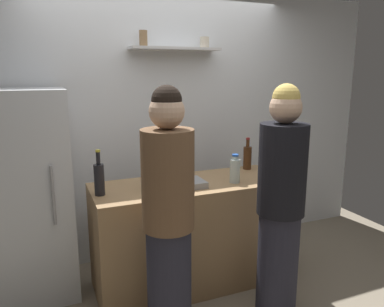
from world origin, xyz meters
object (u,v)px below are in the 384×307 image
water_bottle_plastic (235,170)px  wine_bottle_amber_glass (247,157)px  baking_pan (183,184)px  refrigerator (27,197)px  person_blonde (280,207)px  utensil_holder (169,171)px  wine_bottle_dark_glass (99,178)px  person_brown_jacket (168,221)px  wine_bottle_pale_glass (145,173)px

water_bottle_plastic → wine_bottle_amber_glass: bearing=46.9°
baking_pan → refrigerator: bearing=160.5°
refrigerator → person_blonde: bearing=-30.8°
refrigerator → wine_bottle_amber_glass: size_ratio=5.58×
refrigerator → utensil_holder: bearing=-6.0°
utensil_holder → wine_bottle_amber_glass: bearing=0.5°
baking_pan → wine_bottle_amber_glass: size_ratio=1.12×
baking_pan → water_bottle_plastic: 0.46m
wine_bottle_amber_glass → water_bottle_plastic: (-0.33, -0.35, -0.01)m
wine_bottle_dark_glass → person_brown_jacket: 0.70m
wine_bottle_amber_glass → wine_bottle_dark_glass: bearing=-170.1°
refrigerator → baking_pan: refrigerator is taller
utensil_holder → person_brown_jacket: bearing=-109.4°
refrigerator → utensil_holder: (1.15, -0.12, 0.13)m
refrigerator → person_blonde: (1.69, -1.01, 0.02)m
wine_bottle_amber_glass → refrigerator: bearing=176.7°
wine_bottle_pale_glass → wine_bottle_amber_glass: bearing=11.7°
water_bottle_plastic → person_blonde: size_ratio=0.14×
refrigerator → wine_bottle_pale_glass: bearing=-20.7°
utensil_holder → person_brown_jacket: 0.88m
water_bottle_plastic → baking_pan: bearing=174.0°
baking_pan → person_blonde: person_blonde is taller
wine_bottle_amber_glass → person_brown_jacket: 1.37m
person_brown_jacket → water_bottle_plastic: bearing=-72.9°
wine_bottle_pale_glass → wine_bottle_dark_glass: size_ratio=0.96×
baking_pan → person_blonde: size_ratio=0.20×
wine_bottle_dark_glass → wine_bottle_amber_glass: bearing=9.9°
person_blonde → person_brown_jacket: bearing=55.7°
utensil_holder → wine_bottle_amber_glass: wine_bottle_amber_glass is taller
utensil_holder → wine_bottle_dark_glass: wine_bottle_dark_glass is taller
baking_pan → utensil_holder: utensil_holder is taller
wine_bottle_amber_glass → person_brown_jacket: bearing=-142.5°
refrigerator → baking_pan: bearing=-19.5°
utensil_holder → wine_bottle_dark_glass: (-0.63, -0.24, 0.07)m
utensil_holder → wine_bottle_amber_glass: (0.79, 0.01, 0.05)m
refrigerator → utensil_holder: size_ratio=7.47×
wine_bottle_pale_glass → person_brown_jacket: bearing=-91.8°
refrigerator → water_bottle_plastic: refrigerator is taller
utensil_holder → person_blonde: bearing=-58.7°
wine_bottle_pale_glass → person_brown_jacket: size_ratio=0.19×
utensil_holder → water_bottle_plastic: 0.58m
baking_pan → water_bottle_plastic: bearing=-6.0°
utensil_holder → person_brown_jacket: size_ratio=0.13×
baking_pan → water_bottle_plastic: (0.45, -0.05, 0.08)m
person_blonde → refrigerator: bearing=29.4°
baking_pan → utensil_holder: (-0.02, 0.29, 0.04)m
utensil_holder → wine_bottle_pale_glass: wine_bottle_pale_glass is taller
wine_bottle_dark_glass → person_brown_jacket: size_ratio=0.20×
wine_bottle_dark_glass → baking_pan: bearing=-4.6°
wine_bottle_amber_glass → person_brown_jacket: person_brown_jacket is taller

